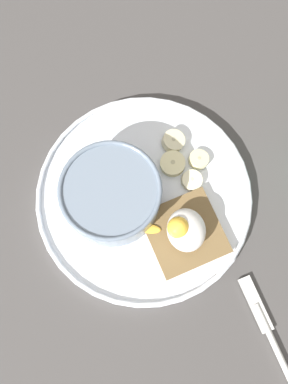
% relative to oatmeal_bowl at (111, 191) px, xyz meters
% --- Properties ---
extents(ground_plane, '(1.20, 1.20, 0.02)m').
position_rel_oatmeal_bowl_xyz_m(ground_plane, '(0.00, 0.04, -0.05)').
color(ground_plane, '#444240').
rests_on(ground_plane, ground).
extents(plate, '(0.28, 0.28, 0.02)m').
position_rel_oatmeal_bowl_xyz_m(plate, '(0.00, 0.04, -0.03)').
color(plate, silver).
rests_on(plate, ground_plane).
extents(oatmeal_bowl, '(0.13, 0.13, 0.06)m').
position_rel_oatmeal_bowl_xyz_m(oatmeal_bowl, '(0.00, 0.00, 0.00)').
color(oatmeal_bowl, slate).
rests_on(oatmeal_bowl, plate).
extents(toast_slice, '(0.11, 0.11, 0.01)m').
position_rel_oatmeal_bowl_xyz_m(toast_slice, '(0.06, 0.08, -0.02)').
color(toast_slice, brown).
rests_on(toast_slice, plate).
extents(poached_egg, '(0.05, 0.08, 0.04)m').
position_rel_oatmeal_bowl_xyz_m(poached_egg, '(0.06, 0.08, 0.00)').
color(poached_egg, white).
rests_on(poached_egg, toast_slice).
extents(banana_slice_front, '(0.03, 0.04, 0.02)m').
position_rel_oatmeal_bowl_xyz_m(banana_slice_front, '(-0.06, 0.09, -0.02)').
color(banana_slice_front, beige).
rests_on(banana_slice_front, plate).
extents(banana_slice_left, '(0.05, 0.05, 0.02)m').
position_rel_oatmeal_bowl_xyz_m(banana_slice_left, '(-0.03, 0.08, -0.02)').
color(banana_slice_left, beige).
rests_on(banana_slice_left, plate).
extents(banana_slice_back, '(0.04, 0.04, 0.01)m').
position_rel_oatmeal_bowl_xyz_m(banana_slice_back, '(-0.03, 0.12, -0.02)').
color(banana_slice_back, '#F3EBB3').
rests_on(banana_slice_back, plate).
extents(banana_slice_right, '(0.04, 0.04, 0.01)m').
position_rel_oatmeal_bowl_xyz_m(banana_slice_right, '(-0.01, 0.11, -0.02)').
color(banana_slice_right, '#FBF1C2').
rests_on(banana_slice_right, plate).
extents(knife, '(0.15, 0.05, 0.01)m').
position_rel_oatmeal_bowl_xyz_m(knife, '(0.20, 0.17, -0.03)').
color(knife, silver).
rests_on(knife, ground_plane).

